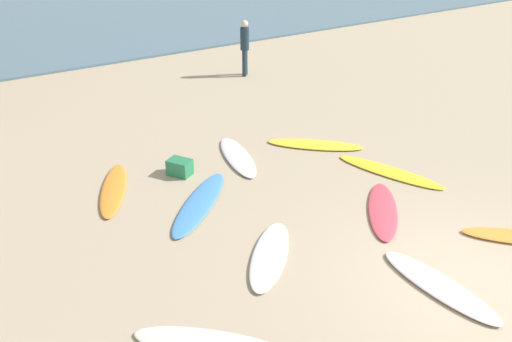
{
  "coord_description": "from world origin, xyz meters",
  "views": [
    {
      "loc": [
        -6.54,
        -4.11,
        5.71
      ],
      "look_at": [
        -1.2,
        4.6,
        0.3
      ],
      "focal_mm": 38.89,
      "sensor_mm": 36.0,
      "label": 1
    }
  ],
  "objects_px": {
    "surfboard_9": "(390,172)",
    "beachgoer_mid": "(245,45)",
    "beach_cooler": "(180,167)",
    "surfboard_2": "(238,157)",
    "surfboard_8": "(114,189)",
    "surfboard_1": "(315,144)",
    "surfboard_4": "(270,255)",
    "surfboard_6": "(383,210)",
    "surfboard_3": "(439,286)",
    "surfboard_5": "(200,203)"
  },
  "relations": [
    {
      "from": "surfboard_2",
      "to": "surfboard_3",
      "type": "distance_m",
      "value": 5.64
    },
    {
      "from": "surfboard_9",
      "to": "surfboard_1",
      "type": "bearing_deg",
      "value": 85.4
    },
    {
      "from": "surfboard_2",
      "to": "surfboard_6",
      "type": "height_order",
      "value": "surfboard_2"
    },
    {
      "from": "surfboard_2",
      "to": "beach_cooler",
      "type": "xyz_separation_m",
      "value": [
        -1.46,
        -0.02,
        0.13
      ]
    },
    {
      "from": "surfboard_1",
      "to": "surfboard_9",
      "type": "xyz_separation_m",
      "value": [
        0.55,
        -1.97,
        -0.01
      ]
    },
    {
      "from": "surfboard_5",
      "to": "surfboard_8",
      "type": "distance_m",
      "value": 1.9
    },
    {
      "from": "surfboard_1",
      "to": "surfboard_3",
      "type": "distance_m",
      "value": 5.44
    },
    {
      "from": "surfboard_1",
      "to": "surfboard_9",
      "type": "bearing_deg",
      "value": -123.13
    },
    {
      "from": "beach_cooler",
      "to": "surfboard_2",
      "type": "bearing_deg",
      "value": 0.88
    },
    {
      "from": "surfboard_5",
      "to": "beach_cooler",
      "type": "height_order",
      "value": "beach_cooler"
    },
    {
      "from": "surfboard_2",
      "to": "surfboard_8",
      "type": "bearing_deg",
      "value": 12.7
    },
    {
      "from": "beach_cooler",
      "to": "surfboard_9",
      "type": "bearing_deg",
      "value": -30.72
    },
    {
      "from": "surfboard_8",
      "to": "beachgoer_mid",
      "type": "bearing_deg",
      "value": -115.78
    },
    {
      "from": "surfboard_6",
      "to": "beach_cooler",
      "type": "distance_m",
      "value": 4.38
    },
    {
      "from": "surfboard_9",
      "to": "beachgoer_mid",
      "type": "xyz_separation_m",
      "value": [
        0.76,
        7.53,
        0.97
      ]
    },
    {
      "from": "surfboard_2",
      "to": "surfboard_4",
      "type": "height_order",
      "value": "surfboard_4"
    },
    {
      "from": "surfboard_8",
      "to": "surfboard_2",
      "type": "bearing_deg",
      "value": -156.14
    },
    {
      "from": "surfboard_6",
      "to": "surfboard_8",
      "type": "distance_m",
      "value": 5.45
    },
    {
      "from": "surfboard_1",
      "to": "surfboard_9",
      "type": "relative_size",
      "value": 0.92
    },
    {
      "from": "surfboard_4",
      "to": "beachgoer_mid",
      "type": "height_order",
      "value": "beachgoer_mid"
    },
    {
      "from": "surfboard_3",
      "to": "surfboard_4",
      "type": "relative_size",
      "value": 1.08
    },
    {
      "from": "surfboard_2",
      "to": "surfboard_3",
      "type": "height_order",
      "value": "surfboard_3"
    },
    {
      "from": "surfboard_5",
      "to": "surfboard_1",
      "type": "bearing_deg",
      "value": -118.56
    },
    {
      "from": "surfboard_2",
      "to": "surfboard_8",
      "type": "xyz_separation_m",
      "value": [
        -2.93,
        0.03,
        -0.0
      ]
    },
    {
      "from": "surfboard_8",
      "to": "beachgoer_mid",
      "type": "xyz_separation_m",
      "value": [
        6.17,
        5.14,
        0.96
      ]
    },
    {
      "from": "surfboard_2",
      "to": "surfboard_4",
      "type": "relative_size",
      "value": 1.07
    },
    {
      "from": "surfboard_5",
      "to": "beach_cooler",
      "type": "distance_m",
      "value": 1.39
    },
    {
      "from": "surfboard_3",
      "to": "surfboard_6",
      "type": "xyz_separation_m",
      "value": [
        0.81,
        2.15,
        -0.01
      ]
    },
    {
      "from": "surfboard_4",
      "to": "surfboard_9",
      "type": "distance_m",
      "value": 4.07
    },
    {
      "from": "beach_cooler",
      "to": "surfboard_6",
      "type": "bearing_deg",
      "value": -51.99
    },
    {
      "from": "beachgoer_mid",
      "to": "surfboard_8",
      "type": "bearing_deg",
      "value": -9.62
    },
    {
      "from": "surfboard_2",
      "to": "surfboard_5",
      "type": "bearing_deg",
      "value": 53.08
    },
    {
      "from": "surfboard_5",
      "to": "surfboard_9",
      "type": "distance_m",
      "value": 4.26
    },
    {
      "from": "surfboard_2",
      "to": "surfboard_5",
      "type": "xyz_separation_m",
      "value": [
        -1.66,
        -1.39,
        -0.0
      ]
    },
    {
      "from": "surfboard_1",
      "to": "beach_cooler",
      "type": "xyz_separation_m",
      "value": [
        -3.38,
        0.37,
        0.14
      ]
    },
    {
      "from": "surfboard_4",
      "to": "surfboard_5",
      "type": "distance_m",
      "value": 2.18
    },
    {
      "from": "surfboard_1",
      "to": "surfboard_6",
      "type": "bearing_deg",
      "value": -151.34
    },
    {
      "from": "surfboard_5",
      "to": "surfboard_4",
      "type": "bearing_deg",
      "value": 142.67
    },
    {
      "from": "surfboard_2",
      "to": "surfboard_9",
      "type": "distance_m",
      "value": 3.42
    },
    {
      "from": "surfboard_3",
      "to": "surfboard_2",
      "type": "bearing_deg",
      "value": -89.83
    },
    {
      "from": "surfboard_1",
      "to": "surfboard_6",
      "type": "height_order",
      "value": "same"
    },
    {
      "from": "surfboard_4",
      "to": "beachgoer_mid",
      "type": "bearing_deg",
      "value": 104.34
    },
    {
      "from": "surfboard_1",
      "to": "surfboard_3",
      "type": "relative_size",
      "value": 1.05
    },
    {
      "from": "surfboard_3",
      "to": "surfboard_8",
      "type": "height_order",
      "value": "surfboard_3"
    },
    {
      "from": "surfboard_1",
      "to": "beach_cooler",
      "type": "relative_size",
      "value": 4.66
    },
    {
      "from": "surfboard_5",
      "to": "surfboard_9",
      "type": "height_order",
      "value": "surfboard_5"
    },
    {
      "from": "surfboard_8",
      "to": "surfboard_9",
      "type": "bearing_deg",
      "value": -179.41
    },
    {
      "from": "surfboard_8",
      "to": "surfboard_9",
      "type": "height_order",
      "value": "surfboard_8"
    },
    {
      "from": "surfboard_9",
      "to": "beachgoer_mid",
      "type": "bearing_deg",
      "value": 63.98
    },
    {
      "from": "surfboard_4",
      "to": "beach_cooler",
      "type": "bearing_deg",
      "value": 133.2
    }
  ]
}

